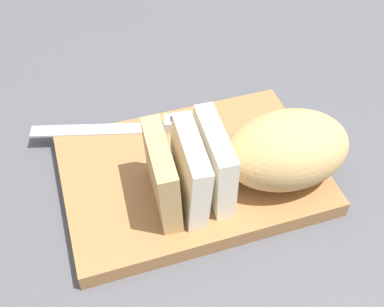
# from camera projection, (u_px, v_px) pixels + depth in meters

# --- Properties ---
(ground_plane) EXTENTS (3.00, 3.00, 0.00)m
(ground_plane) POSITION_uv_depth(u_px,v_px,m) (192.00, 180.00, 0.70)
(ground_plane) COLOR #4C4C51
(cutting_board) EXTENTS (0.37, 0.26, 0.03)m
(cutting_board) POSITION_uv_depth(u_px,v_px,m) (192.00, 174.00, 0.69)
(cutting_board) COLOR #9E6B3D
(cutting_board) RESTS_ON ground_plane
(bread_loaf) EXTENTS (0.27, 0.13, 0.10)m
(bread_loaf) POSITION_uv_depth(u_px,v_px,m) (258.00, 155.00, 0.63)
(bread_loaf) COLOR tan
(bread_loaf) RESTS_ON cutting_board
(bread_knife) EXTENTS (0.26, 0.09, 0.02)m
(bread_knife) POSITION_uv_depth(u_px,v_px,m) (160.00, 125.00, 0.73)
(bread_knife) COLOR silver
(bread_knife) RESTS_ON cutting_board
(crumb_near_knife) EXTENTS (0.01, 0.01, 0.01)m
(crumb_near_knife) POSITION_uv_depth(u_px,v_px,m) (181.00, 154.00, 0.69)
(crumb_near_knife) COLOR #996633
(crumb_near_knife) RESTS_ON cutting_board
(crumb_near_loaf) EXTENTS (0.00, 0.00, 0.00)m
(crumb_near_loaf) POSITION_uv_depth(u_px,v_px,m) (173.00, 188.00, 0.65)
(crumb_near_loaf) COLOR #996633
(crumb_near_loaf) RESTS_ON cutting_board
(crumb_stray_left) EXTENTS (0.01, 0.01, 0.01)m
(crumb_stray_left) POSITION_uv_depth(u_px,v_px,m) (179.00, 130.00, 0.73)
(crumb_stray_left) COLOR #996633
(crumb_stray_left) RESTS_ON cutting_board
(crumb_stray_right) EXTENTS (0.01, 0.01, 0.01)m
(crumb_stray_right) POSITION_uv_depth(u_px,v_px,m) (209.00, 203.00, 0.63)
(crumb_stray_right) COLOR #996633
(crumb_stray_right) RESTS_ON cutting_board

